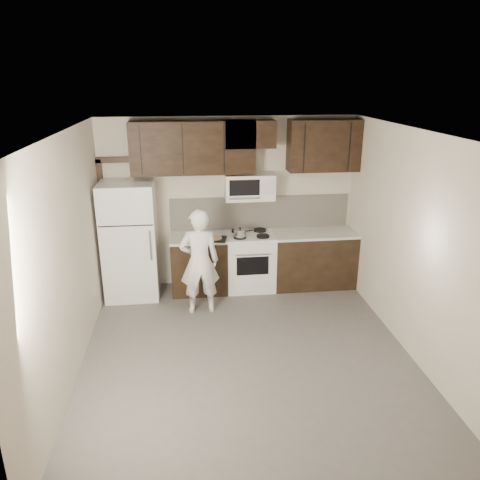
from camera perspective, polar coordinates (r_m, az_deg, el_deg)
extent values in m
plane|color=#585553|center=(5.98, 0.87, -13.76)|extent=(4.50, 4.50, 0.00)
plane|color=beige|center=(7.49, -1.34, 4.54)|extent=(4.00, 0.00, 4.00)
plane|color=white|center=(5.04, 1.03, 12.91)|extent=(4.50, 4.50, 0.00)
cube|color=black|center=(7.46, -5.01, -3.01)|extent=(0.87, 0.62, 0.87)
cube|color=black|center=(7.73, 8.89, -2.37)|extent=(1.32, 0.62, 0.87)
cube|color=silver|center=(7.30, -5.11, 0.29)|extent=(0.87, 0.64, 0.04)
cube|color=silver|center=(7.57, 9.06, 0.83)|extent=(1.32, 0.64, 0.04)
cube|color=white|center=(7.52, 1.22, -2.67)|extent=(0.76, 0.62, 0.89)
cube|color=white|center=(7.36, 1.24, 0.61)|extent=(0.76, 0.62, 0.02)
cube|color=black|center=(7.22, 1.55, -3.17)|extent=(0.50, 0.01, 0.30)
cylinder|color=silver|center=(7.11, 1.61, -1.79)|extent=(0.55, 0.02, 0.02)
cylinder|color=black|center=(7.19, -0.01, 0.36)|extent=(0.20, 0.20, 0.03)
cylinder|color=black|center=(7.24, 2.82, 0.47)|extent=(0.20, 0.20, 0.03)
cylinder|color=black|center=(7.47, -0.28, 1.11)|extent=(0.20, 0.20, 0.03)
cylinder|color=black|center=(7.52, 2.45, 1.21)|extent=(0.20, 0.20, 0.03)
cube|color=beige|center=(7.59, 2.45, 3.39)|extent=(2.90, 0.02, 0.54)
cube|color=black|center=(7.11, -5.76, 11.14)|extent=(1.85, 0.35, 0.78)
cube|color=black|center=(7.42, 10.18, 11.28)|extent=(1.10, 0.35, 0.78)
cube|color=black|center=(7.15, 1.18, 12.81)|extent=(0.76, 0.35, 0.40)
cube|color=white|center=(7.27, 1.15, 6.52)|extent=(0.76, 0.38, 0.40)
cube|color=black|center=(7.06, 0.56, 6.39)|extent=(0.46, 0.01, 0.24)
cube|color=silver|center=(7.11, 3.46, 6.45)|extent=(0.18, 0.01, 0.24)
cylinder|color=silver|center=(7.08, 0.58, 5.08)|extent=(0.46, 0.02, 0.02)
cube|color=white|center=(7.30, -13.24, -0.08)|extent=(0.80, 0.72, 1.80)
cube|color=black|center=(6.85, -13.77, 1.68)|extent=(0.77, 0.01, 0.02)
cylinder|color=silver|center=(6.89, -10.87, -0.65)|extent=(0.03, 0.03, 0.45)
cube|color=black|center=(7.62, -16.14, 1.67)|extent=(0.08, 0.08, 2.10)
cube|color=black|center=(7.35, -15.26, 9.41)|extent=(0.50, 0.08, 0.08)
cylinder|color=silver|center=(7.17, -0.01, 0.79)|extent=(0.19, 0.19, 0.14)
sphere|color=black|center=(7.14, -0.01, 1.44)|extent=(0.04, 0.04, 0.04)
cylinder|color=black|center=(7.23, 0.98, 1.12)|extent=(0.17, 0.08, 0.02)
cube|color=black|center=(7.13, -3.22, 0.14)|extent=(0.42, 0.35, 0.02)
cylinder|color=beige|center=(7.13, -3.23, 0.28)|extent=(0.30, 0.30, 0.02)
imported|color=white|center=(6.66, -4.97, -2.67)|extent=(0.59, 0.41, 1.56)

